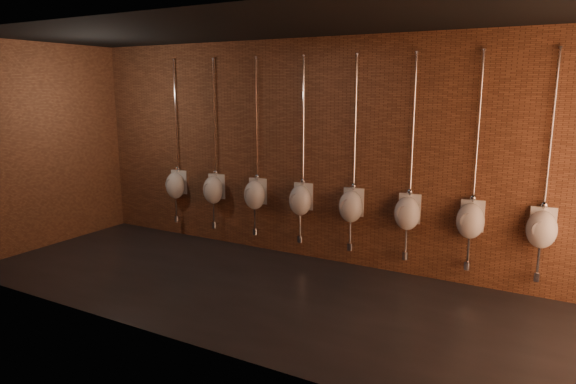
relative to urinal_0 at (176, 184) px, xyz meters
name	(u,v)px	position (x,y,z in m)	size (l,w,h in m)	color
ground	(277,294)	(2.81, -1.38, -0.90)	(8.50, 8.50, 0.00)	black
room_shell	(276,131)	(2.81, -1.38, 1.11)	(8.54, 3.04, 3.22)	black
urinal_0	(176,184)	(0.00, 0.00, 0.00)	(0.39, 0.36, 2.71)	silver
urinal_1	(213,189)	(0.80, 0.00, 0.00)	(0.39, 0.36, 2.71)	silver
urinal_2	(255,194)	(1.60, 0.00, 0.00)	(0.39, 0.36, 2.71)	silver
urinal_3	(301,199)	(2.40, 0.00, 0.00)	(0.39, 0.36, 2.71)	silver
urinal_4	(351,205)	(3.20, 0.00, 0.00)	(0.39, 0.36, 2.71)	silver
urinal_5	(407,212)	(4.00, 0.00, 0.00)	(0.39, 0.36, 2.71)	silver
urinal_6	(471,219)	(4.80, 0.00, 0.00)	(0.39, 0.36, 2.71)	silver
urinal_7	(542,228)	(5.60, 0.00, 0.00)	(0.39, 0.36, 2.71)	silver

